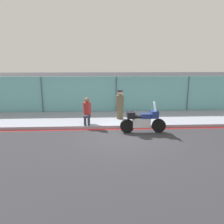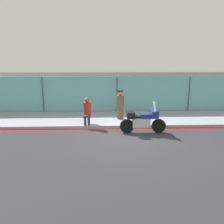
% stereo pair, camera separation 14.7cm
% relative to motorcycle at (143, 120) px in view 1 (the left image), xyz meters
% --- Properties ---
extents(ground_plane, '(120.00, 120.00, 0.00)m').
position_rel_motorcycle_xyz_m(ground_plane, '(-0.99, -0.56, -0.61)').
color(ground_plane, '#2D2D33').
extents(sidewalk, '(35.40, 3.35, 0.16)m').
position_rel_motorcycle_xyz_m(sidewalk, '(-0.99, 2.35, -0.53)').
color(sidewalk, '#8E93A3').
rests_on(sidewalk, ground_plane).
extents(curb_paint_stripe, '(35.40, 0.18, 0.01)m').
position_rel_motorcycle_xyz_m(curb_paint_stripe, '(-0.99, 0.59, -0.60)').
color(curb_paint_stripe, red).
rests_on(curb_paint_stripe, ground_plane).
extents(storefront_fence, '(33.63, 0.17, 2.43)m').
position_rel_motorcycle_xyz_m(storefront_fence, '(-0.99, 4.12, 0.61)').
color(storefront_fence, '#6BB2B7').
rests_on(storefront_fence, ground_plane).
extents(motorcycle, '(2.21, 0.51, 1.50)m').
position_rel_motorcycle_xyz_m(motorcycle, '(0.00, 0.00, 0.00)').
color(motorcycle, black).
rests_on(motorcycle, ground_plane).
extents(officer_standing, '(0.44, 0.44, 1.64)m').
position_rel_motorcycle_xyz_m(officer_standing, '(-0.92, 2.08, 0.38)').
color(officer_standing, brown).
rests_on(officer_standing, sidewalk).
extents(person_seated_on_curb, '(0.41, 0.72, 1.38)m').
position_rel_motorcycle_xyz_m(person_seated_on_curb, '(-2.72, 1.17, 0.31)').
color(person_seated_on_curb, '#2D3342').
rests_on(person_seated_on_curb, sidewalk).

